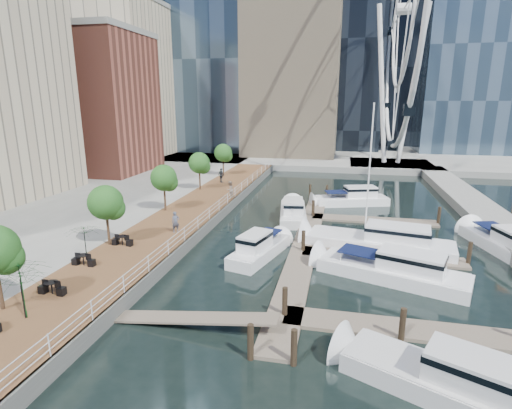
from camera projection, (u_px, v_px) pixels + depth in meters
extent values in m
plane|color=black|center=(241.00, 295.00, 24.59)|extent=(520.00, 520.00, 0.00)
cube|color=brown|center=(192.00, 214.00, 40.51)|extent=(6.00, 60.00, 1.00)
cube|color=#595954|center=(220.00, 216.00, 39.89)|extent=(0.25, 60.00, 1.00)
cube|color=gray|center=(325.00, 139.00, 120.90)|extent=(200.00, 114.00, 1.00)
cube|color=gray|center=(488.00, 217.00, 39.24)|extent=(4.00, 60.00, 1.00)
cube|color=gray|center=(390.00, 166.00, 70.73)|extent=(14.00, 12.00, 1.00)
cube|color=#6D6051|center=(305.00, 243.00, 33.40)|extent=(2.00, 32.00, 0.20)
cube|color=#6D6051|center=(398.00, 329.00, 20.81)|extent=(12.00, 2.00, 0.20)
cube|color=#6D6051|center=(382.00, 257.00, 30.27)|extent=(12.00, 2.00, 0.20)
cube|color=#6D6051|center=(373.00, 220.00, 39.72)|extent=(12.00, 2.00, 0.20)
cube|color=brown|center=(104.00, 105.00, 60.17)|extent=(12.00, 14.00, 20.00)
cube|color=#BCAD8E|center=(122.00, 82.00, 75.53)|extent=(14.00, 16.00, 28.00)
cylinder|color=white|center=(382.00, 86.00, 67.85)|extent=(0.80, 0.80, 26.00)
cylinder|color=white|center=(413.00, 86.00, 66.81)|extent=(0.80, 0.80, 26.00)
torus|color=white|center=(404.00, 9.00, 64.31)|extent=(0.70, 44.70, 44.70)
cylinder|color=#3F2B1C|center=(0.00, 288.00, 20.72)|extent=(0.20, 0.20, 2.40)
cylinder|color=#3F2B1C|center=(108.00, 229.00, 30.18)|extent=(0.20, 0.20, 2.40)
sphere|color=#265B1E|center=(106.00, 202.00, 29.65)|extent=(2.60, 2.60, 2.60)
cylinder|color=#3F2B1C|center=(165.00, 199.00, 39.63)|extent=(0.20, 0.20, 2.40)
sphere|color=#265B1E|center=(164.00, 178.00, 39.10)|extent=(2.60, 2.60, 2.60)
cylinder|color=#3F2B1C|center=(200.00, 180.00, 49.09)|extent=(0.20, 0.20, 2.40)
sphere|color=#265B1E|center=(199.00, 163.00, 48.56)|extent=(2.60, 2.60, 2.60)
cylinder|color=#3F2B1C|center=(223.00, 167.00, 58.54)|extent=(0.20, 0.20, 2.40)
sphere|color=#265B1E|center=(223.00, 153.00, 58.01)|extent=(2.60, 2.60, 2.60)
imported|color=#454A5D|center=(176.00, 222.00, 33.06)|extent=(0.76, 0.75, 1.77)
imported|color=gray|center=(230.00, 190.00, 44.63)|extent=(1.06, 1.17, 1.96)
imported|color=#2D3239|center=(221.00, 175.00, 53.27)|extent=(1.21, 1.03, 1.95)
imported|color=#0E3612|center=(21.00, 287.00, 20.44)|extent=(3.92, 3.95, 2.70)
imported|color=#0E3310|center=(22.00, 296.00, 19.80)|extent=(3.42, 3.45, 2.44)
imported|color=#0E3312|center=(85.00, 242.00, 27.66)|extent=(3.12, 3.15, 2.27)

